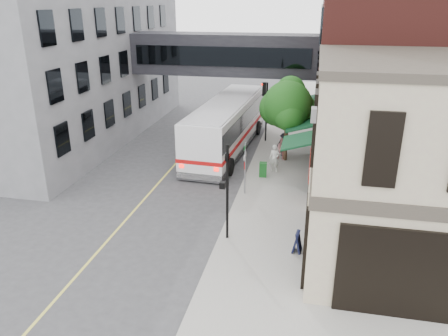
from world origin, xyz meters
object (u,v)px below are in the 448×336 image
at_px(newspaper_box, 263,170).
at_px(pedestrian_c, 284,144).
at_px(pedestrian_a, 274,158).
at_px(bus, 227,124).
at_px(sandwich_board, 297,242).
at_px(pedestrian_b, 282,149).

bearing_deg(newspaper_box, pedestrian_c, 72.34).
distance_m(pedestrian_a, pedestrian_c, 3.16).
relative_size(pedestrian_c, newspaper_box, 1.82).
bearing_deg(bus, pedestrian_a, -46.19).
relative_size(newspaper_box, sandwich_board, 0.96).
height_order(bus, pedestrian_a, bus).
xyz_separation_m(pedestrian_b, newspaper_box, (-0.89, -3.17, -0.32)).
bearing_deg(pedestrian_b, newspaper_box, -105.95).
bearing_deg(newspaper_box, bus, 118.27).
distance_m(pedestrian_a, sandwich_board, 9.44).
bearing_deg(bus, newspaper_box, -56.79).
bearing_deg(pedestrian_c, bus, 162.18).
height_order(pedestrian_a, pedestrian_b, pedestrian_a).
xyz_separation_m(newspaper_box, sandwich_board, (2.51, -8.26, 0.02)).
height_order(newspaper_box, sandwich_board, sandwich_board).
height_order(pedestrian_a, newspaper_box, pedestrian_a).
xyz_separation_m(bus, pedestrian_b, (4.17, -1.84, -1.07)).
distance_m(pedestrian_a, pedestrian_b, 2.22).
xyz_separation_m(pedestrian_a, pedestrian_c, (0.34, 3.14, -0.06)).
bearing_deg(pedestrian_b, sandwich_board, -82.25).
bearing_deg(bus, pedestrian_c, -11.93).
xyz_separation_m(pedestrian_b, pedestrian_c, (0.04, 0.95, 0.05)).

